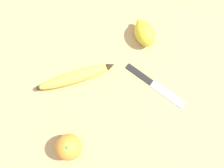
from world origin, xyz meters
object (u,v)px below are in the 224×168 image
object	(u,v)px
lemon	(144,33)
paring_knife	(153,84)
orange	(69,147)
banana	(76,77)

from	to	relation	value
lemon	paring_knife	distance (m)	0.15
orange	banana	bearing A→B (deg)	64.75
banana	paring_knife	xyz separation A→B (m)	(0.20, -0.10, -0.01)
orange	lemon	xyz separation A→B (m)	(0.31, 0.22, -0.01)
paring_knife	lemon	bearing A→B (deg)	-133.73
paring_knife	banana	bearing A→B (deg)	-58.24
paring_knife	orange	bearing A→B (deg)	-16.55
orange	lemon	bearing A→B (deg)	35.40
banana	lemon	size ratio (longest dim) A/B	2.70
lemon	paring_knife	world-z (taller)	lemon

